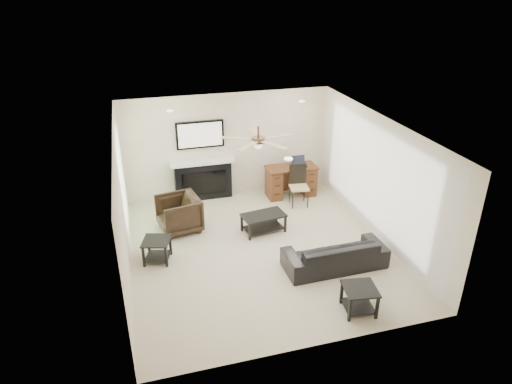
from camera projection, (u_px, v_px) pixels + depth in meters
room_shell at (268, 168)px, 8.47m from camera, size 5.50×5.54×2.52m
sofa at (335, 254)px, 8.42m from camera, size 1.91×0.77×0.56m
armchair at (179, 214)px, 9.60m from camera, size 0.97×0.95×0.77m
coffee_table at (263, 223)px, 9.62m from camera, size 0.96×0.63×0.40m
end_table_near at (359, 299)px, 7.32m from camera, size 0.59×0.59×0.45m
end_table_left at (157, 250)px, 8.62m from camera, size 0.62×0.62×0.45m
fireplace_unit at (202, 161)px, 10.75m from camera, size 1.52×0.34×1.91m
desk at (291, 181)px, 11.13m from camera, size 1.22×0.56×0.76m
desk_chair at (299, 186)px, 10.61m from camera, size 0.47×0.49×0.97m
laptop at (300, 162)px, 10.95m from camera, size 0.33×0.24×0.23m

